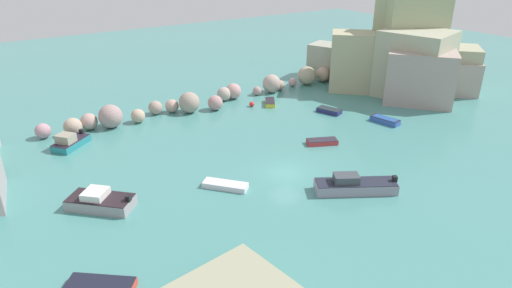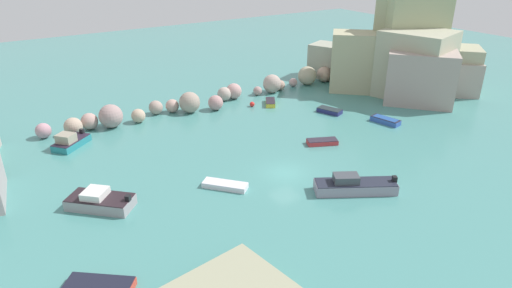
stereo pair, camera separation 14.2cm
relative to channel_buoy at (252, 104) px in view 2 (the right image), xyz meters
name	(u,v)px [view 2 (the right image)]	position (x,y,z in m)	size (l,w,h in m)	color
cove_water	(286,173)	(-7.12, -17.11, -0.33)	(160.00, 160.00, 0.00)	teal
cliff_headland_right	(405,57)	(21.98, -5.68, 4.47)	(20.24, 24.19, 13.56)	#A6978D
rock_breakwater	(216,96)	(-3.57, 3.31, 0.82)	(41.93, 4.68, 2.76)	#B98994
channel_buoy	(252,104)	(0.00, 0.00, 0.00)	(0.65, 0.65, 0.65)	red
moored_boat_0	(330,111)	(6.97, -7.23, -0.04)	(2.35, 3.29, 0.57)	navy
moored_boat_1	(225,185)	(-13.19, -16.43, -0.08)	(3.54, 3.78, 0.48)	silver
moored_boat_2	(322,142)	(0.00, -13.98, -0.06)	(3.46, 2.48, 0.53)	#C33238
moored_boat_3	(99,286)	(-25.84, -23.18, -0.04)	(4.28, 3.87, 0.57)	#CF4130
moored_boat_4	(385,120)	(10.24, -13.42, 0.01)	(1.98, 3.63, 0.64)	#3257AE
moored_boat_5	(354,186)	(-4.20, -23.06, 0.28)	(6.97, 5.09, 1.67)	gray
moored_boat_6	(270,102)	(2.46, -0.64, -0.03)	(2.58, 3.10, 0.59)	gold
moored_boat_7	(100,201)	(-23.23, -13.72, 0.27)	(5.39, 5.30, 1.54)	gray
moored_boat_8	(70,142)	(-22.69, -0.22, 0.27)	(4.36, 4.12, 1.65)	teal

